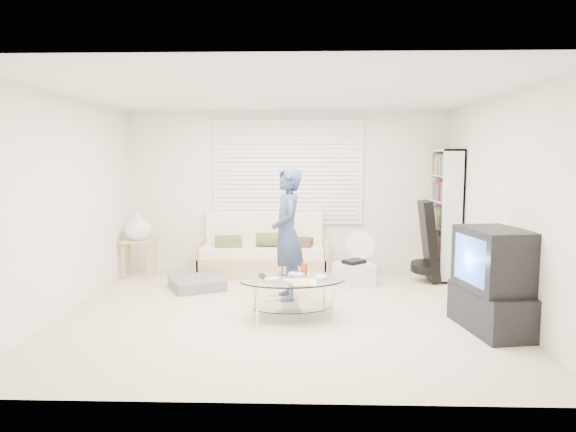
{
  "coord_description": "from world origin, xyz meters",
  "views": [
    {
      "loc": [
        0.24,
        -5.81,
        1.8
      ],
      "look_at": [
        0.06,
        0.3,
        1.09
      ],
      "focal_mm": 32.0,
      "sensor_mm": 36.0,
      "label": 1
    }
  ],
  "objects_px": {
    "tv_unit": "(493,281)",
    "coffee_table": "(293,286)",
    "bookshelf": "(445,214)",
    "futon_sofa": "(263,254)"
  },
  "relations": [
    {
      "from": "bookshelf",
      "to": "coffee_table",
      "type": "xyz_separation_m",
      "value": [
        -2.19,
        -1.99,
        -0.59
      ]
    },
    {
      "from": "futon_sofa",
      "to": "bookshelf",
      "type": "distance_m",
      "value": 2.77
    },
    {
      "from": "bookshelf",
      "to": "tv_unit",
      "type": "height_order",
      "value": "bookshelf"
    },
    {
      "from": "futon_sofa",
      "to": "tv_unit",
      "type": "distance_m",
      "value": 3.55
    },
    {
      "from": "futon_sofa",
      "to": "coffee_table",
      "type": "relative_size",
      "value": 1.5
    },
    {
      "from": "futon_sofa",
      "to": "bookshelf",
      "type": "bearing_deg",
      "value": -2.32
    },
    {
      "from": "bookshelf",
      "to": "tv_unit",
      "type": "bearing_deg",
      "value": -93.06
    },
    {
      "from": "tv_unit",
      "to": "coffee_table",
      "type": "distance_m",
      "value": 2.1
    },
    {
      "from": "tv_unit",
      "to": "coffee_table",
      "type": "xyz_separation_m",
      "value": [
        -2.07,
        0.35,
        -0.16
      ]
    },
    {
      "from": "tv_unit",
      "to": "futon_sofa",
      "type": "bearing_deg",
      "value": 136.34
    }
  ]
}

